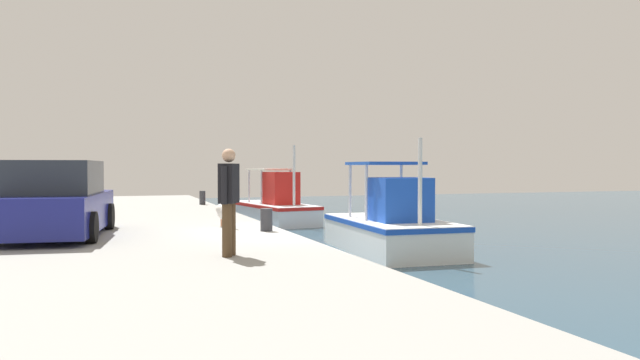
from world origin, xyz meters
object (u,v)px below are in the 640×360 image
(fisherman_standing, at_px, (229,197))
(mooring_bollard_second, at_px, (266,220))
(pelican, at_px, (224,210))
(fishing_boat_nearest, at_px, (275,206))
(fishing_boat_second, at_px, (392,227))
(mooring_bollard_nearest, at_px, (202,198))
(parked_car, at_px, (57,202))

(fisherman_standing, bearing_deg, mooring_bollard_second, 156.53)
(pelican, bearing_deg, mooring_bollard_second, 28.68)
(fishing_boat_nearest, relative_size, fishing_boat_second, 1.15)
(fisherman_standing, height_order, mooring_bollard_nearest, fisherman_standing)
(fishing_boat_second, relative_size, parked_car, 1.11)
(fishing_boat_second, bearing_deg, fishing_boat_nearest, -175.31)
(pelican, relative_size, fisherman_standing, 0.55)
(fishing_boat_nearest, bearing_deg, parked_car, -36.69)
(mooring_bollard_nearest, bearing_deg, fishing_boat_nearest, 91.71)
(fishing_boat_second, xyz_separation_m, mooring_bollard_second, (1.04, -3.64, 0.39))
(fishing_boat_nearest, height_order, parked_car, fishing_boat_nearest)
(pelican, relative_size, mooring_bollard_nearest, 1.82)
(fisherman_standing, bearing_deg, parked_car, -143.08)
(fishing_boat_nearest, relative_size, fisherman_standing, 3.14)
(fishing_boat_second, relative_size, fisherman_standing, 2.74)
(fishing_boat_second, height_order, fisherman_standing, fishing_boat_second)
(fishing_boat_nearest, xyz_separation_m, mooring_bollard_second, (10.05, -2.90, 0.40))
(pelican, height_order, mooring_bollard_nearest, pelican)
(fishing_boat_second, distance_m, mooring_bollard_second, 3.80)
(fishing_boat_nearest, height_order, mooring_bollard_second, fishing_boat_nearest)
(fishing_boat_second, bearing_deg, parked_car, -84.99)
(pelican, distance_m, fisherman_standing, 4.84)
(fishing_boat_second, bearing_deg, fisherman_standing, -48.87)
(fishing_boat_second, xyz_separation_m, fisherman_standing, (4.48, -5.13, 1.09))
(pelican, bearing_deg, fishing_boat_second, 86.45)
(mooring_bollard_second, bearing_deg, mooring_bollard_nearest, 180.00)
(fishing_boat_nearest, relative_size, pelican, 5.69)
(mooring_bollard_nearest, relative_size, mooring_bollard_second, 1.04)
(pelican, height_order, mooring_bollard_second, pelican)
(fishing_boat_second, relative_size, mooring_bollard_nearest, 9.04)
(fishing_boat_nearest, relative_size, parked_car, 1.27)
(pelican, height_order, fisherman_standing, fisherman_standing)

